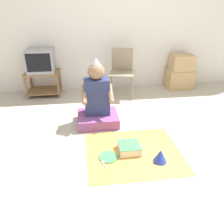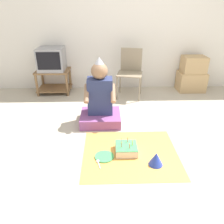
{
  "view_description": "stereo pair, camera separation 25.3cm",
  "coord_description": "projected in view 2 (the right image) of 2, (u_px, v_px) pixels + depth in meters",
  "views": [
    {
      "loc": [
        -0.8,
        -2.09,
        1.54
      ],
      "look_at": [
        -0.47,
        0.29,
        0.35
      ],
      "focal_mm": 35.0,
      "sensor_mm": 36.0,
      "label": 1
    },
    {
      "loc": [
        -0.54,
        -2.11,
        1.54
      ],
      "look_at": [
        -0.47,
        0.29,
        0.35
      ],
      "focal_mm": 35.0,
      "sensor_mm": 36.0,
      "label": 2
    }
  ],
  "objects": [
    {
      "name": "paper_plate",
      "position": [
        104.0,
        156.0,
        2.44
      ],
      "size": [
        0.22,
        0.22,
        0.01
      ],
      "color": "#4CB266",
      "rests_on": "party_cloth"
    },
    {
      "name": "ground_plane",
      "position": [
        152.0,
        149.0,
        2.59
      ],
      "size": [
        16.0,
        16.0,
        0.0
      ],
      "primitive_type": "plane",
      "color": "#BCB29E"
    },
    {
      "name": "person_seated",
      "position": [
        100.0,
        102.0,
        3.06
      ],
      "size": [
        0.56,
        0.49,
        0.93
      ],
      "color": "#8C4C8C",
      "rests_on": "ground_plane"
    },
    {
      "name": "wall_back",
      "position": [
        135.0,
        20.0,
        3.98
      ],
      "size": [
        6.4,
        0.06,
        2.55
      ],
      "color": "white",
      "rests_on": "ground_plane"
    },
    {
      "name": "tv_stand",
      "position": [
        54.0,
        79.0,
        4.15
      ],
      "size": [
        0.61,
        0.47,
        0.44
      ],
      "color": "olive",
      "rests_on": "ground_plane"
    },
    {
      "name": "party_hat_blue",
      "position": [
        156.0,
        159.0,
        2.3
      ],
      "size": [
        0.15,
        0.15,
        0.14
      ],
      "color": "blue",
      "rests_on": "party_cloth"
    },
    {
      "name": "cardboard_box_stack",
      "position": [
        192.0,
        75.0,
        4.21
      ],
      "size": [
        0.51,
        0.37,
        0.67
      ],
      "color": "tan",
      "rests_on": "ground_plane"
    },
    {
      "name": "party_cloth",
      "position": [
        130.0,
        153.0,
        2.5
      ],
      "size": [
        1.08,
        0.94,
        0.01
      ],
      "color": "#EFA84C",
      "rests_on": "ground_plane"
    },
    {
      "name": "plastic_spoon_near",
      "position": [
        98.0,
        162.0,
        2.35
      ],
      "size": [
        0.05,
        0.14,
        0.01
      ],
      "color": "white",
      "rests_on": "party_cloth"
    },
    {
      "name": "tv",
      "position": [
        51.0,
        59.0,
        3.98
      ],
      "size": [
        0.46,
        0.45,
        0.4
      ],
      "color": "#99999E",
      "rests_on": "tv_stand"
    },
    {
      "name": "folding_chair",
      "position": [
        130.0,
        69.0,
        3.91
      ],
      "size": [
        0.51,
        0.48,
        0.85
      ],
      "color": "gray",
      "rests_on": "ground_plane"
    },
    {
      "name": "birthday_cake",
      "position": [
        126.0,
        149.0,
        2.5
      ],
      "size": [
        0.25,
        0.25,
        0.16
      ],
      "color": "#F4E0C6",
      "rests_on": "party_cloth"
    }
  ]
}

